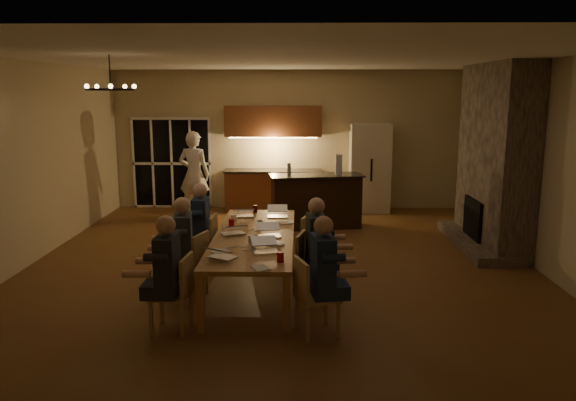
# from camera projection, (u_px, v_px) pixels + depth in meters

# --- Properties ---
(floor) EXTENTS (9.00, 9.00, 0.00)m
(floor) POSITION_uv_depth(u_px,v_px,m) (280.00, 265.00, 8.94)
(floor) COLOR brown
(floor) RESTS_ON ground
(back_wall) EXTENTS (8.00, 0.04, 3.20)m
(back_wall) POSITION_uv_depth(u_px,v_px,m) (287.00, 140.00, 13.07)
(back_wall) COLOR #C6AF8C
(back_wall) RESTS_ON ground
(left_wall) EXTENTS (0.04, 9.00, 3.20)m
(left_wall) POSITION_uv_depth(u_px,v_px,m) (22.00, 165.00, 8.71)
(left_wall) COLOR #C6AF8C
(left_wall) RESTS_ON ground
(right_wall) EXTENTS (0.04, 9.00, 3.20)m
(right_wall) POSITION_uv_depth(u_px,v_px,m) (543.00, 166.00, 8.56)
(right_wall) COLOR #C6AF8C
(right_wall) RESTS_ON ground
(ceiling) EXTENTS (8.00, 9.00, 0.04)m
(ceiling) POSITION_uv_depth(u_px,v_px,m) (280.00, 57.00, 8.32)
(ceiling) COLOR white
(ceiling) RESTS_ON back_wall
(french_doors) EXTENTS (1.86, 0.08, 2.10)m
(french_doors) POSITION_uv_depth(u_px,v_px,m) (172.00, 163.00, 13.18)
(french_doors) COLOR black
(french_doors) RESTS_ON ground
(fireplace) EXTENTS (0.58, 2.50, 3.20)m
(fireplace) POSITION_uv_depth(u_px,v_px,m) (495.00, 157.00, 9.74)
(fireplace) COLOR #716458
(fireplace) RESTS_ON ground
(kitchenette) EXTENTS (2.24, 0.68, 2.40)m
(kitchenette) POSITION_uv_depth(u_px,v_px,m) (273.00, 159.00, 12.84)
(kitchenette) COLOR brown
(kitchenette) RESTS_ON ground
(refrigerator) EXTENTS (0.90, 0.68, 2.00)m
(refrigerator) POSITION_uv_depth(u_px,v_px,m) (370.00, 168.00, 12.79)
(refrigerator) COLOR beige
(refrigerator) RESTS_ON ground
(dining_table) EXTENTS (1.10, 3.31, 0.75)m
(dining_table) POSITION_uv_depth(u_px,v_px,m) (255.00, 260.00, 7.95)
(dining_table) COLOR #C0804C
(dining_table) RESTS_ON ground
(bar_island) EXTENTS (1.95, 0.98, 1.08)m
(bar_island) POSITION_uv_depth(u_px,v_px,m) (316.00, 201.00, 11.33)
(bar_island) COLOR black
(bar_island) RESTS_ON ground
(chair_left_near) EXTENTS (0.48, 0.48, 0.89)m
(chair_left_near) POSITION_uv_depth(u_px,v_px,m) (171.00, 293.00, 6.45)
(chair_left_near) COLOR #A68A53
(chair_left_near) RESTS_ON ground
(chair_left_mid) EXTENTS (0.55, 0.55, 0.89)m
(chair_left_mid) POSITION_uv_depth(u_px,v_px,m) (188.00, 265.00, 7.50)
(chair_left_mid) COLOR #A68A53
(chair_left_mid) RESTS_ON ground
(chair_left_far) EXTENTS (0.46, 0.46, 0.89)m
(chair_left_far) POSITION_uv_depth(u_px,v_px,m) (201.00, 244.00, 8.51)
(chair_left_far) COLOR #A68A53
(chair_left_far) RESTS_ON ground
(chair_right_near) EXTENTS (0.56, 0.56, 0.89)m
(chair_right_near) POSITION_uv_depth(u_px,v_px,m) (317.00, 296.00, 6.36)
(chair_right_near) COLOR #A68A53
(chair_right_near) RESTS_ON ground
(chair_right_mid) EXTENTS (0.53, 0.53, 0.89)m
(chair_right_mid) POSITION_uv_depth(u_px,v_px,m) (315.00, 267.00, 7.41)
(chair_right_mid) COLOR #A68A53
(chair_right_mid) RESTS_ON ground
(chair_right_far) EXTENTS (0.55, 0.55, 0.89)m
(chair_right_far) POSITION_uv_depth(u_px,v_px,m) (319.00, 246.00, 8.43)
(chair_right_far) COLOR #A68A53
(chair_right_far) RESTS_ON ground
(person_left_near) EXTENTS (0.61, 0.61, 1.38)m
(person_left_near) POSITION_uv_depth(u_px,v_px,m) (168.00, 275.00, 6.32)
(person_left_near) COLOR #202329
(person_left_near) RESTS_ON ground
(person_right_near) EXTENTS (0.69, 0.69, 1.38)m
(person_right_near) POSITION_uv_depth(u_px,v_px,m) (323.00, 276.00, 6.30)
(person_right_near) COLOR #1D2D49
(person_right_near) RESTS_ON ground
(person_left_mid) EXTENTS (0.68, 0.68, 1.38)m
(person_left_mid) POSITION_uv_depth(u_px,v_px,m) (184.00, 249.00, 7.38)
(person_left_mid) COLOR #34373D
(person_left_mid) RESTS_ON ground
(person_right_mid) EXTENTS (0.67, 0.67, 1.38)m
(person_right_mid) POSITION_uv_depth(u_px,v_px,m) (316.00, 249.00, 7.36)
(person_right_mid) COLOR #202329
(person_right_mid) RESTS_ON ground
(person_left_far) EXTENTS (0.60, 0.60, 1.38)m
(person_left_far) POSITION_uv_depth(u_px,v_px,m) (201.00, 228.00, 8.48)
(person_left_far) COLOR #1D2D49
(person_left_far) RESTS_ON ground
(standing_person) EXTENTS (0.76, 0.58, 1.88)m
(standing_person) POSITION_uv_depth(u_px,v_px,m) (194.00, 174.00, 12.23)
(standing_person) COLOR white
(standing_person) RESTS_ON ground
(chandelier) EXTENTS (0.65, 0.65, 0.03)m
(chandelier) POSITION_uv_depth(u_px,v_px,m) (111.00, 89.00, 7.42)
(chandelier) COLOR black
(chandelier) RESTS_ON ceiling
(laptop_a) EXTENTS (0.42, 0.40, 0.23)m
(laptop_a) POSITION_uv_depth(u_px,v_px,m) (223.00, 249.00, 6.76)
(laptop_a) COLOR silver
(laptop_a) RESTS_ON dining_table
(laptop_b) EXTENTS (0.38, 0.35, 0.23)m
(laptop_b) POSITION_uv_depth(u_px,v_px,m) (265.00, 244.00, 6.98)
(laptop_b) COLOR silver
(laptop_b) RESTS_ON dining_table
(laptop_c) EXTENTS (0.40, 0.38, 0.23)m
(laptop_c) POSITION_uv_depth(u_px,v_px,m) (233.00, 226.00, 7.88)
(laptop_c) COLOR silver
(laptop_c) RESTS_ON dining_table
(laptop_d) EXTENTS (0.37, 0.33, 0.23)m
(laptop_d) POSITION_uv_depth(u_px,v_px,m) (269.00, 229.00, 7.74)
(laptop_d) COLOR silver
(laptop_d) RESTS_ON dining_table
(laptop_e) EXTENTS (0.37, 0.34, 0.23)m
(laptop_e) POSITION_uv_depth(u_px,v_px,m) (243.00, 210.00, 8.98)
(laptop_e) COLOR silver
(laptop_e) RESTS_ON dining_table
(laptop_f) EXTENTS (0.33, 0.29, 0.23)m
(laptop_f) POSITION_uv_depth(u_px,v_px,m) (277.00, 210.00, 8.94)
(laptop_f) COLOR silver
(laptop_f) RESTS_ON dining_table
(mug_front) EXTENTS (0.07, 0.07, 0.10)m
(mug_front) POSITION_uv_depth(u_px,v_px,m) (251.00, 239.00, 7.43)
(mug_front) COLOR silver
(mug_front) RESTS_ON dining_table
(mug_mid) EXTENTS (0.07, 0.07, 0.10)m
(mug_mid) POSITION_uv_depth(u_px,v_px,m) (260.00, 223.00, 8.36)
(mug_mid) COLOR silver
(mug_mid) RESTS_ON dining_table
(mug_back) EXTENTS (0.09, 0.09, 0.10)m
(mug_back) POSITION_uv_depth(u_px,v_px,m) (234.00, 218.00, 8.68)
(mug_back) COLOR silver
(mug_back) RESTS_ON dining_table
(redcup_near) EXTENTS (0.09, 0.09, 0.12)m
(redcup_near) POSITION_uv_depth(u_px,v_px,m) (280.00, 257.00, 6.61)
(redcup_near) COLOR red
(redcup_near) RESTS_ON dining_table
(redcup_mid) EXTENTS (0.08, 0.08, 0.12)m
(redcup_mid) POSITION_uv_depth(u_px,v_px,m) (231.00, 223.00, 8.30)
(redcup_mid) COLOR red
(redcup_mid) RESTS_ON dining_table
(can_silver) EXTENTS (0.06, 0.06, 0.12)m
(can_silver) POSITION_uv_depth(u_px,v_px,m) (253.00, 244.00, 7.18)
(can_silver) COLOR #B2B2B7
(can_silver) RESTS_ON dining_table
(can_cola) EXTENTS (0.07, 0.07, 0.12)m
(can_cola) POSITION_uv_depth(u_px,v_px,m) (255.00, 209.00, 9.27)
(can_cola) COLOR #3F0F0C
(can_cola) RESTS_ON dining_table
(plate_near) EXTENTS (0.24, 0.24, 0.02)m
(plate_near) POSITION_uv_depth(u_px,v_px,m) (275.00, 244.00, 7.36)
(plate_near) COLOR silver
(plate_near) RESTS_ON dining_table
(plate_left) EXTENTS (0.23, 0.23, 0.02)m
(plate_left) POSITION_uv_depth(u_px,v_px,m) (220.00, 251.00, 7.01)
(plate_left) COLOR silver
(plate_left) RESTS_ON dining_table
(plate_far) EXTENTS (0.25, 0.25, 0.02)m
(plate_far) POSITION_uv_depth(u_px,v_px,m) (285.00, 222.00, 8.56)
(plate_far) COLOR silver
(plate_far) RESTS_ON dining_table
(notepad) EXTENTS (0.25, 0.28, 0.01)m
(notepad) POSITION_uv_depth(u_px,v_px,m) (260.00, 268.00, 6.37)
(notepad) COLOR white
(notepad) RESTS_ON dining_table
(bar_bottle) EXTENTS (0.07, 0.07, 0.24)m
(bar_bottle) POSITION_uv_depth(u_px,v_px,m) (289.00, 169.00, 11.16)
(bar_bottle) COLOR #99999E
(bar_bottle) RESTS_ON bar_island
(bar_blender) EXTENTS (0.13, 0.13, 0.40)m
(bar_blender) POSITION_uv_depth(u_px,v_px,m) (339.00, 165.00, 11.21)
(bar_blender) COLOR silver
(bar_blender) RESTS_ON bar_island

